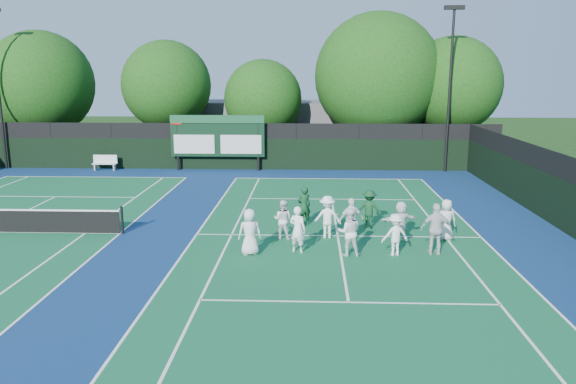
{
  "coord_description": "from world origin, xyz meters",
  "views": [
    {
      "loc": [
        -1.09,
        -19.87,
        6.2
      ],
      "look_at": [
        -2.0,
        3.0,
        1.3
      ],
      "focal_mm": 35.0,
      "sensor_mm": 36.0,
      "label": 1
    }
  ],
  "objects": [
    {
      "name": "tennis_ball_1",
      "position": [
        1.24,
        3.39,
        0.03
      ],
      "size": [
        0.07,
        0.07,
        0.07
      ],
      "primitive_type": "sphere",
      "color": "yellow",
      "rests_on": "ground"
    },
    {
      "name": "tennis_ball_0",
      "position": [
        -0.36,
        1.35,
        0.03
      ],
      "size": [
        0.07,
        0.07,
        0.07
      ],
      "primitive_type": "sphere",
      "color": "yellow",
      "rests_on": "ground"
    },
    {
      "name": "tree_b",
      "position": [
        -10.98,
        19.58,
        5.15
      ],
      "size": [
        6.18,
        6.18,
        8.4
      ],
      "color": "black",
      "rests_on": "ground"
    },
    {
      "name": "back_fence",
      "position": [
        -6.0,
        16.0,
        1.36
      ],
      "size": [
        34.0,
        0.08,
        3.0
      ],
      "color": "black",
      "rests_on": "ground"
    },
    {
      "name": "player_back_2",
      "position": [
        0.47,
        0.43,
        0.82
      ],
      "size": [
        1.04,
        0.7,
        1.64
      ],
      "primitive_type": "imported",
      "rotation": [
        0.0,
        0.0,
        3.49
      ],
      "color": "white",
      "rests_on": "ground"
    },
    {
      "name": "player_front_3",
      "position": [
        1.85,
        -1.24,
        0.74
      ],
      "size": [
        1.07,
        0.78,
        1.48
      ],
      "primitive_type": "imported",
      "rotation": [
        0.0,
        0.0,
        3.41
      ],
      "color": "white",
      "rests_on": "ground"
    },
    {
      "name": "player_back_3",
      "position": [
        2.3,
        0.5,
        0.76
      ],
      "size": [
        1.48,
        0.89,
        1.52
      ],
      "primitive_type": "imported",
      "rotation": [
        0.0,
        0.0,
        3.48
      ],
      "color": "white",
      "rests_on": "ground"
    },
    {
      "name": "scoreboard",
      "position": [
        -7.01,
        15.59,
        2.19
      ],
      "size": [
        6.0,
        0.21,
        3.55
      ],
      "color": "black",
      "rests_on": "ground"
    },
    {
      "name": "player_front_1",
      "position": [
        -1.51,
        -1.04,
        0.83
      ],
      "size": [
        0.72,
        0.61,
        1.66
      ],
      "primitive_type": "imported",
      "rotation": [
        0.0,
        0.0,
        2.72
      ],
      "color": "white",
      "rests_on": "ground"
    },
    {
      "name": "player_front_0",
      "position": [
        -3.15,
        -1.36,
        0.81
      ],
      "size": [
        0.88,
        0.66,
        1.63
      ],
      "primitive_type": "imported",
      "rotation": [
        0.0,
        0.0,
        3.33
      ],
      "color": "white",
      "rests_on": "ground"
    },
    {
      "name": "tennis_ball_5",
      "position": [
        4.17,
        1.9,
        0.03
      ],
      "size": [
        0.07,
        0.07,
        0.07
      ],
      "primitive_type": "sphere",
      "color": "yellow",
      "rests_on": "ground"
    },
    {
      "name": "player_back_1",
      "position": [
        -0.42,
        0.78,
        0.82
      ],
      "size": [
        1.09,
        0.66,
        1.63
      ],
      "primitive_type": "imported",
      "rotation": [
        0.0,
        0.0,
        3.2
      ],
      "color": "white",
      "rests_on": "ground"
    },
    {
      "name": "tree_d",
      "position": [
        3.65,
        19.58,
        5.7
      ],
      "size": [
        8.63,
        8.63,
        10.24
      ],
      "color": "black",
      "rests_on": "ground"
    },
    {
      "name": "tree_c",
      "position": [
        -4.26,
        19.58,
        4.26
      ],
      "size": [
        5.4,
        5.4,
        7.1
      ],
      "color": "black",
      "rests_on": "ground"
    },
    {
      "name": "light_pole_right",
      "position": [
        7.5,
        15.7,
        6.3
      ],
      "size": [
        1.2,
        0.3,
        10.12
      ],
      "color": "black",
      "rests_on": "ground"
    },
    {
      "name": "player_front_2",
      "position": [
        0.27,
        -1.31,
        0.84
      ],
      "size": [
        0.82,
        0.64,
        1.68
      ],
      "primitive_type": "imported",
      "rotation": [
        0.0,
        0.0,
        3.14
      ],
      "color": "white",
      "rests_on": "ground"
    },
    {
      "name": "player_back_4",
      "position": [
        4.02,
        0.65,
        0.79
      ],
      "size": [
        0.79,
        0.53,
        1.57
      ],
      "primitive_type": "imported",
      "rotation": [
        0.0,
        0.0,
        3.1
      ],
      "color": "silver",
      "rests_on": "ground"
    },
    {
      "name": "near_court",
      "position": [
        0.0,
        1.0,
        0.01
      ],
      "size": [
        11.05,
        23.85,
        0.01
      ],
      "color": "#125932",
      "rests_on": "ground"
    },
    {
      "name": "court_apron",
      "position": [
        -6.0,
        1.0,
        0.0
      ],
      "size": [
        34.0,
        32.0,
        0.01
      ],
      "primitive_type": "cube",
      "color": "navy",
      "rests_on": "ground"
    },
    {
      "name": "player_back_0",
      "position": [
        -2.1,
        0.6,
        0.75
      ],
      "size": [
        0.87,
        0.76,
        1.5
      ],
      "primitive_type": "imported",
      "rotation": [
        0.0,
        0.0,
        2.84
      ],
      "color": "white",
      "rests_on": "ground"
    },
    {
      "name": "clubhouse",
      "position": [
        -2.0,
        24.0,
        2.0
      ],
      "size": [
        18.0,
        6.0,
        4.0
      ],
      "primitive_type": "cube",
      "color": "#545458",
      "rests_on": "ground"
    },
    {
      "name": "ground",
      "position": [
        0.0,
        0.0,
        0.0
      ],
      "size": [
        120.0,
        120.0,
        0.0
      ],
      "primitive_type": "plane",
      "color": "#15360E",
      "rests_on": "ground"
    },
    {
      "name": "tree_a",
      "position": [
        -19.9,
        19.58,
        5.22
      ],
      "size": [
        7.34,
        7.34,
        9.08
      ],
      "color": "black",
      "rests_on": "ground"
    },
    {
      "name": "tennis_ball_4",
      "position": [
        0.14,
        4.3,
        0.03
      ],
      "size": [
        0.07,
        0.07,
        0.07
      ],
      "primitive_type": "sphere",
      "color": "yellow",
      "rests_on": "ground"
    },
    {
      "name": "player_front_4",
      "position": [
        3.27,
        -1.08,
        0.91
      ],
      "size": [
        1.08,
        0.47,
        1.82
      ],
      "primitive_type": "imported",
      "rotation": [
        0.0,
        0.0,
        3.11
      ],
      "color": "silver",
      "rests_on": "ground"
    },
    {
      "name": "tree_e",
      "position": [
        8.76,
        19.58,
        5.17
      ],
      "size": [
        6.6,
        6.6,
        8.64
      ],
      "color": "black",
      "rests_on": "ground"
    },
    {
      "name": "bench",
      "position": [
        -14.31,
        15.37,
        0.53
      ],
      "size": [
        1.56,
        0.43,
        0.98
      ],
      "color": "silver",
      "rests_on": "ground"
    },
    {
      "name": "coach_right",
      "position": [
        1.32,
        2.24,
        0.79
      ],
      "size": [
        1.12,
        0.8,
        1.57
      ],
      "primitive_type": "imported",
      "rotation": [
        0.0,
        0.0,
        2.91
      ],
      "color": "#103C1D",
      "rests_on": "ground"
    },
    {
      "name": "coach_left",
      "position": [
        -1.33,
        2.59,
        0.81
      ],
      "size": [
        0.69,
        0.57,
        1.61
      ],
      "primitive_type": "imported",
      "rotation": [
        0.0,
        0.0,
        3.51
      ],
      "color": "#103C1E",
      "rests_on": "ground"
    }
  ]
}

